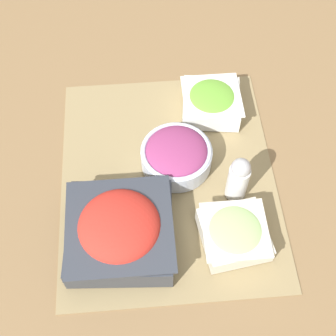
{
  "coord_description": "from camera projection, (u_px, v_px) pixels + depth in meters",
  "views": [
    {
      "loc": [
        -0.47,
        0.04,
        0.78
      ],
      "look_at": [
        0.0,
        0.0,
        0.03
      ],
      "focal_mm": 50.0,
      "sensor_mm": 36.0,
      "label": 1
    }
  ],
  "objects": [
    {
      "name": "ground_plane",
      "position": [
        168.0,
        177.0,
        0.92
      ],
      "size": [
        3.0,
        3.0,
        0.0
      ],
      "primitive_type": "plane",
      "color": "olive"
    },
    {
      "name": "cucumber_bowl",
      "position": [
        234.0,
        233.0,
        0.82
      ],
      "size": [
        0.13,
        0.13,
        0.05
      ],
      "color": "silver",
      "rests_on": "placemat"
    },
    {
      "name": "onion_bowl",
      "position": [
        176.0,
        154.0,
        0.9
      ],
      "size": [
        0.14,
        0.14,
        0.06
      ],
      "color": "silver",
      "rests_on": "placemat"
    },
    {
      "name": "pepper_shaker",
      "position": [
        238.0,
        179.0,
        0.85
      ],
      "size": [
        0.04,
        0.04,
        0.11
      ],
      "color": "silver",
      "rests_on": "placemat"
    },
    {
      "name": "tomato_bowl",
      "position": [
        120.0,
        230.0,
        0.81
      ],
      "size": [
        0.19,
        0.19,
        0.08
      ],
      "color": "#333842",
      "rests_on": "placemat"
    },
    {
      "name": "lettuce_bowl",
      "position": [
        211.0,
        101.0,
        0.98
      ],
      "size": [
        0.13,
        0.13,
        0.05
      ],
      "color": "white",
      "rests_on": "placemat"
    },
    {
      "name": "placemat",
      "position": [
        168.0,
        177.0,
        0.92
      ],
      "size": [
        0.5,
        0.41,
        0.0
      ],
      "color": "#937F56",
      "rests_on": "ground_plane"
    }
  ]
}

